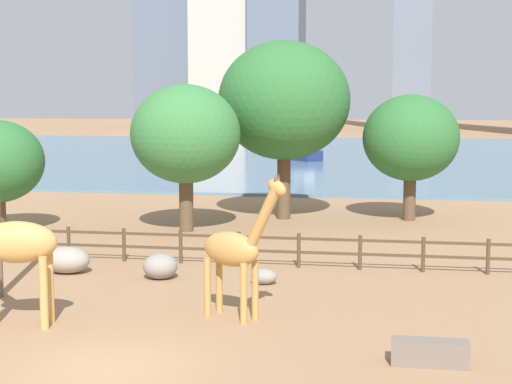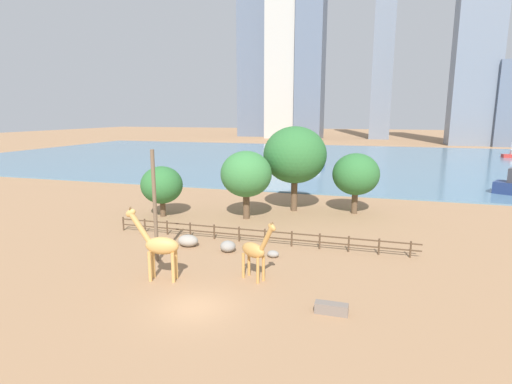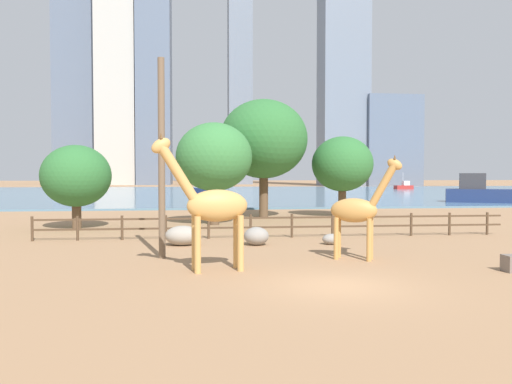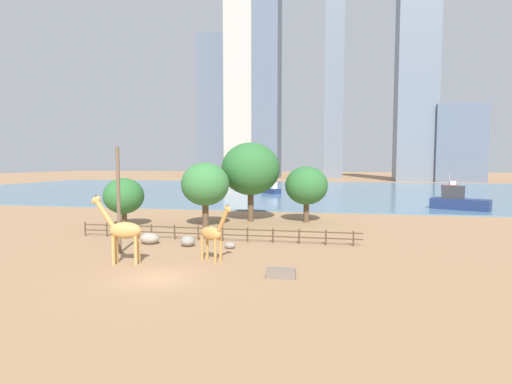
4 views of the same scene
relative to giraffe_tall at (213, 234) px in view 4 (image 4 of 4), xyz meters
name	(u,v)px [view 4 (image 4 of 4)]	position (x,y,z in m)	size (l,w,h in m)	color
ground_plane	(292,190)	(-2.13, 75.35, -2.03)	(400.00, 400.00, 0.00)	#9E7551
harbor_water	(291,190)	(-2.13, 72.35, -1.93)	(180.00, 86.00, 0.20)	slate
giraffe_tall	(213,234)	(0.00, 0.00, 0.00)	(2.85, 1.81, 4.27)	#C18C47
giraffe_companion	(123,230)	(-5.99, -1.77, 0.34)	(3.60, 1.26, 4.93)	tan
utility_pole	(119,200)	(-7.99, 1.25, 2.12)	(0.28, 0.28, 8.29)	brown
boulder_near_fence	(188,241)	(-3.65, 4.62, -1.58)	(1.23, 1.19, 0.90)	gray
boulder_by_pole	(230,245)	(0.08, 4.44, -1.76)	(0.90, 0.71, 0.53)	gray
boulder_small	(149,238)	(-7.27, 4.92, -1.54)	(1.71, 1.30, 0.97)	gray
feeding_trough	(281,273)	(5.31, -3.12, -1.73)	(1.80, 0.60, 0.60)	#72665B
enclosure_fence	(213,232)	(-2.29, 7.35, -1.26)	(26.12, 0.14, 1.30)	#4C3826
tree_left_large	(124,196)	(-14.26, 13.14, 1.35)	(4.38, 4.38, 5.37)	brown
tree_center_broad	(251,169)	(-1.36, 19.68, 4.25)	(6.97, 6.97, 9.44)	brown
tree_right_tall	(205,184)	(-5.43, 14.82, 2.64)	(5.26, 5.26, 7.07)	brown
tree_left_small	(306,186)	(5.25, 20.29, 2.30)	(5.03, 5.03, 6.62)	brown
boat_ferry	(271,190)	(-5.17, 60.46, -1.01)	(5.04, 5.49, 2.42)	navy
boat_sailboat	(451,186)	(39.29, 87.99, -1.19)	(4.42, 2.25, 3.80)	#B22D28
boat_tug	(459,201)	(26.43, 35.84, -0.66)	(8.28, 5.99, 3.45)	navy
skyline_tower_needle	(457,144)	(52.73, 131.69, 11.89)	(17.22, 12.87, 27.84)	slate
skyline_block_central	(335,64)	(8.07, 161.37, 49.65)	(8.38, 10.67, 103.35)	slate
skyline_tower_glass	(417,52)	(38.06, 132.34, 45.56)	(14.32, 11.10, 95.16)	slate
skyline_block_left	(267,66)	(-21.84, 154.94, 48.41)	(11.37, 14.12, 100.87)	slate
skyline_block_right	(214,107)	(-50.36, 165.12, 32.55)	(14.56, 8.88, 69.16)	slate
skyline_tower_short	(240,70)	(-34.42, 154.98, 47.47)	(13.04, 11.86, 99.00)	#B7B2A8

